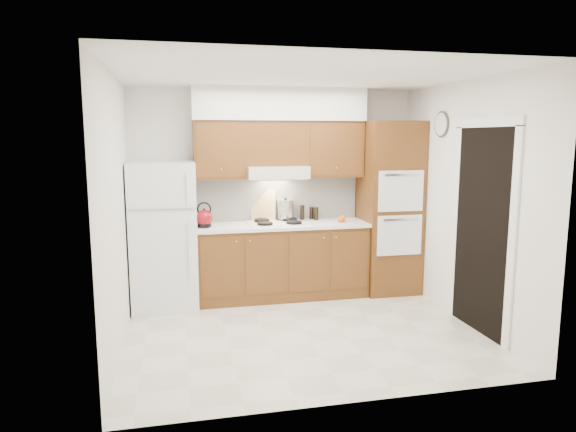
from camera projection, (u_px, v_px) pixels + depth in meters
The scene contains 26 objects.
floor at pixel (303, 331), 5.35m from camera, with size 3.60×3.60×0.00m, color beige.
ceiling at pixel (304, 75), 4.96m from camera, with size 3.60×3.60×0.00m, color white.
wall_back at pixel (275, 192), 6.60m from camera, with size 3.60×0.02×2.60m, color white.
wall_left at pixel (116, 213), 4.77m from camera, with size 0.02×3.00×2.60m, color white.
wall_right at pixel (465, 203), 5.54m from camera, with size 0.02×3.00×2.60m, color white.
fridge at pixel (164, 235), 6.02m from camera, with size 0.75×0.72×1.72m, color white.
base_cabinets at pixel (282, 262), 6.45m from camera, with size 2.11×0.60×0.90m, color brown.
countertop at pixel (282, 225), 6.37m from camera, with size 2.13×0.62×0.04m, color white.
backsplash at pixel (277, 198), 6.60m from camera, with size 2.11×0.03×0.56m, color white.
oven_cabinet at pixel (389, 208), 6.63m from camera, with size 0.70×0.65×2.20m, color brown.
upper_cab_left at pixel (220, 150), 6.21m from camera, with size 0.63×0.33×0.70m, color brown.
upper_cab_right at pixel (333, 149), 6.51m from camera, with size 0.73×0.33×0.70m, color brown.
range_hood at pixel (276, 172), 6.34m from camera, with size 0.75×0.45×0.15m, color silver.
upper_cab_over_hood at pixel (275, 143), 6.34m from camera, with size 0.75×0.33×0.55m, color brown.
soffit at pixel (280, 104), 6.27m from camera, with size 2.13×0.36×0.40m, color silver.
cooktop at pixel (278, 223), 6.37m from camera, with size 0.74×0.50×0.01m, color white.
doorway at pixel (481, 231), 5.24m from camera, with size 0.02×0.90×2.10m, color black.
wall_clock at pixel (442, 124), 5.94m from camera, with size 0.30×0.30×0.02m, color #3F3833.
kettle at pixel (204, 218), 6.08m from camera, with size 0.20×0.20×0.20m, color maroon.
cutting_board at pixel (263, 205), 6.54m from camera, with size 0.31×0.02×0.41m, color tan.
stock_pot at pixel (285, 209), 6.57m from camera, with size 0.22×0.22×0.23m, color silver.
condiment_a at pixel (302, 213), 6.57m from camera, with size 0.06×0.06×0.20m, color black.
condiment_b at pixel (311, 213), 6.70m from camera, with size 0.05×0.05×0.16m, color black.
condiment_c at pixel (316, 213), 6.64m from camera, with size 0.06×0.06×0.17m, color black.
orange_near at pixel (343, 218), 6.51m from camera, with size 0.08×0.08×0.08m, color orange.
orange_far at pixel (340, 220), 6.43m from camera, with size 0.08×0.08×0.08m, color orange.
Camera 1 is at (-1.25, -4.95, 2.01)m, focal length 32.00 mm.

